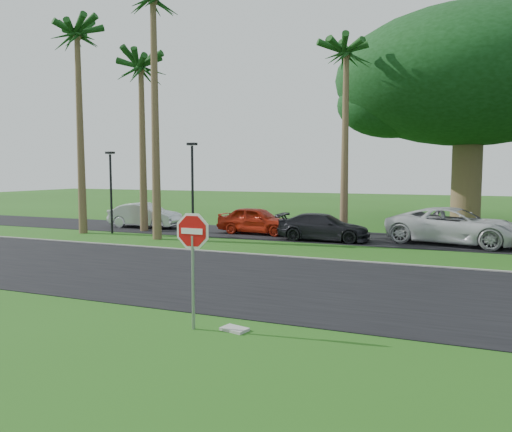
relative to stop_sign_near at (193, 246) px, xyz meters
The scene contains 17 objects.
ground 3.52m from the stop_sign_near, 99.46° to the left, with size 120.00×120.00×0.00m, color #214E13.
road 5.33m from the stop_sign_near, 95.71° to the left, with size 120.00×8.00×0.02m, color black.
parking_strip 15.61m from the stop_sign_near, 91.85° to the left, with size 120.00×5.00×0.02m, color black.
curb 9.23m from the stop_sign_near, 93.16° to the left, with size 120.00×0.12×0.06m, color gray.
stop_sign_near is the anchor object (origin of this frame).
palm_left_far 19.90m from the stop_sign_near, 138.37° to the left, with size 5.00×5.00×11.50m.
palm_left_mid 19.10m from the stop_sign_near, 128.16° to the left, with size 5.00×5.00×10.00m.
palm_left_near 17.07m from the stop_sign_near, 126.47° to the left, with size 5.00×5.00×12.50m.
palm_center 18.54m from the stop_sign_near, 91.68° to the left, with size 5.00×5.00×10.50m.
canopy_tree 26.58m from the stop_sign_near, 77.59° to the left, with size 16.50×16.50×13.12m.
streetlight_left 17.34m from the stop_sign_near, 133.83° to the left, with size 0.45×0.25×4.34m.
streetlight_right 13.24m from the stop_sign_near, 119.48° to the left, with size 0.45×0.25×4.64m.
car_silver 19.35m from the stop_sign_near, 127.70° to the left, with size 1.50×4.31×1.42m, color #B5B9BD.
car_red 15.90m from the stop_sign_near, 107.32° to the left, with size 1.68×4.18×1.43m, color #AA200E.
car_dark 14.08m from the stop_sign_near, 93.38° to the left, with size 1.79×4.41×1.28m, color black.
car_minivan 15.97m from the stop_sign_near, 71.76° to the left, with size 2.74×5.95×1.65m, color silver.
utility_slab 1.95m from the stop_sign_near, 15.81° to the left, with size 0.55×0.35×0.06m, color #A0A098.
Camera 1 is at (5.64, -12.06, 3.37)m, focal length 35.00 mm.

